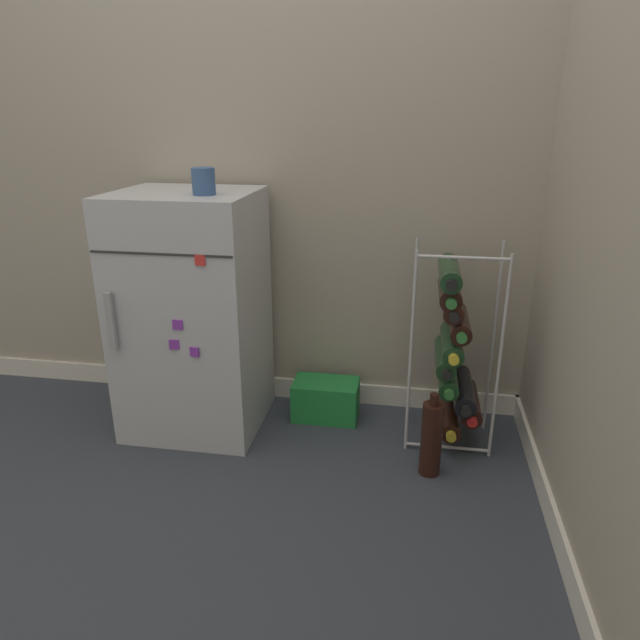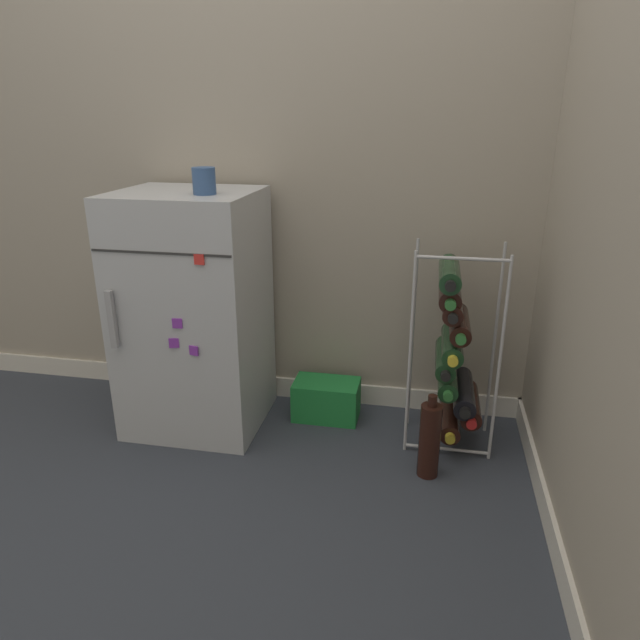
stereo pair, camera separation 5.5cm
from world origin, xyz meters
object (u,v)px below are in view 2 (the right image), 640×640
at_px(mini_fridge, 194,313).
at_px(loose_bottle_floor, 430,440).
at_px(fridge_top_cup, 204,181).
at_px(soda_box, 326,399).
at_px(wine_rack, 454,352).

bearing_deg(mini_fridge, loose_bottle_floor, -13.12).
relative_size(fridge_top_cup, loose_bottle_floor, 0.29).
height_order(soda_box, loose_bottle_floor, loose_bottle_floor).
bearing_deg(soda_box, mini_fridge, -167.48).
distance_m(soda_box, fridge_top_cup, 1.02).
height_order(mini_fridge, loose_bottle_floor, mini_fridge).
height_order(soda_box, fridge_top_cup, fridge_top_cup).
height_order(wine_rack, fridge_top_cup, fridge_top_cup).
xyz_separation_m(mini_fridge, fridge_top_cup, (0.11, -0.07, 0.52)).
bearing_deg(mini_fridge, wine_rack, 1.30).
xyz_separation_m(wine_rack, fridge_top_cup, (-0.90, -0.09, 0.61)).
distance_m(soda_box, loose_bottle_floor, 0.55).
bearing_deg(wine_rack, fridge_top_cup, -174.05).
xyz_separation_m(fridge_top_cup, loose_bottle_floor, (0.83, -0.15, -0.85)).
distance_m(mini_fridge, fridge_top_cup, 0.54).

